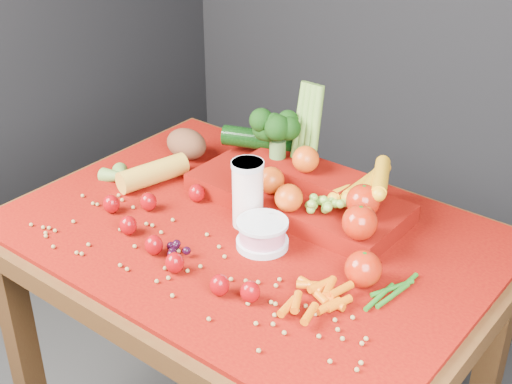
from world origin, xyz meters
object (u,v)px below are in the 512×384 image
Objects in this scene: table at (251,269)px; milk_glass at (248,191)px; produce_mound at (307,186)px; yogurt_bowl at (262,233)px.

milk_glass reaches higher than table.
produce_mound reaches higher than table.
yogurt_bowl is at bearing -29.63° from table.
milk_glass is 0.27× the size of produce_mound.
yogurt_bowl is at bearing -84.21° from produce_mound.
yogurt_bowl is 0.19× the size of produce_mound.
produce_mound is at bearing 95.79° from yogurt_bowl.
yogurt_bowl is at bearing -31.91° from milk_glass.
produce_mound is (0.04, 0.16, 0.16)m from table.
produce_mound reaches higher than yogurt_bowl.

